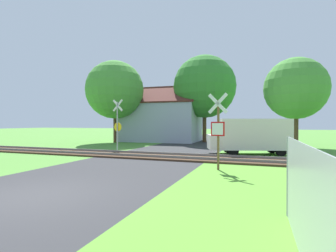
# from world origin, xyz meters

# --- Properties ---
(ground_plane) EXTENTS (160.00, 160.00, 0.00)m
(ground_plane) POSITION_xyz_m (0.00, 0.00, 0.00)
(ground_plane) COLOR #4C8433
(road_asphalt) EXTENTS (6.44, 80.00, 0.01)m
(road_asphalt) POSITION_xyz_m (0.00, 2.00, 0.00)
(road_asphalt) COLOR #2D2D30
(road_asphalt) RESTS_ON ground
(rail_track) EXTENTS (60.00, 2.60, 0.22)m
(rail_track) POSITION_xyz_m (0.00, 8.73, 0.06)
(rail_track) COLOR #422D1E
(rail_track) RESTS_ON ground
(stop_sign_near) EXTENTS (0.86, 0.22, 3.25)m
(stop_sign_near) POSITION_xyz_m (4.16, 5.78, 1.78)
(stop_sign_near) COLOR brown
(stop_sign_near) RESTS_ON ground
(crossing_sign_far) EXTENTS (0.87, 0.17, 3.69)m
(crossing_sign_far) POSITION_xyz_m (-3.93, 11.24, 2.02)
(crossing_sign_far) COLOR #9E9EA5
(crossing_sign_far) RESTS_ON ground
(house) EXTENTS (8.70, 6.09, 5.97)m
(house) POSITION_xyz_m (-4.51, 21.32, 2.21)
(house) COLOR #99A3B7
(house) RESTS_ON ground
(tree_left) EXTENTS (5.84, 5.84, 8.26)m
(tree_left) POSITION_xyz_m (-8.12, 17.79, 5.33)
(tree_left) COLOR #513823
(tree_left) RESTS_ON ground
(tree_right) EXTENTS (4.95, 4.95, 7.24)m
(tree_right) POSITION_xyz_m (8.45, 17.97, 4.75)
(tree_right) COLOR #513823
(tree_right) RESTS_ON ground
(tree_center) EXTENTS (6.46, 6.46, 8.97)m
(tree_center) POSITION_xyz_m (0.30, 21.49, 5.74)
(tree_center) COLOR #513823
(tree_center) RESTS_ON ground
(mail_truck) EXTENTS (5.23, 3.25, 2.24)m
(mail_truck) POSITION_xyz_m (5.24, 11.92, 1.24)
(mail_truck) COLOR silver
(mail_truck) RESTS_ON ground
(fence_panel) EXTENTS (0.12, 3.76, 1.70)m
(fence_panel) POSITION_xyz_m (6.46, -1.09, 0.85)
(fence_panel) COLOR #9E9EA5
(fence_panel) RESTS_ON ground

